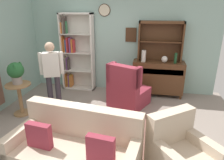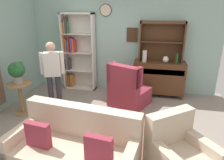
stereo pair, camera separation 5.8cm
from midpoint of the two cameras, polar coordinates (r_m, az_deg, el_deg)
ground_plane at (r=4.15m, az=-1.55°, el=-13.41°), size 5.40×4.60×0.02m
wall_back at (r=5.63m, az=3.30°, el=11.06°), size 5.00×0.09×2.80m
area_rug at (r=3.87m, az=0.41°, el=-15.96°), size 2.46×2.00×0.01m
bookshelf at (r=5.84m, az=-9.53°, el=7.51°), size 0.90×0.30×2.10m
sideboard at (r=5.52m, az=13.11°, el=0.81°), size 1.30×0.45×0.92m
sideboard_hutch at (r=5.39m, az=13.98°, el=11.80°), size 1.10×0.26×1.00m
vase_tall at (r=5.29m, az=9.35°, el=6.54°), size 0.11×0.11×0.29m
vase_round at (r=5.33m, az=14.93°, el=5.53°), size 0.15×0.15×0.17m
bottle_wine at (r=5.32m, az=17.79°, el=5.72°), size 0.07×0.07×0.26m
couch_floral at (r=3.15m, az=-9.76°, el=-18.87°), size 1.90×1.08×0.90m
armchair_floral at (r=3.20m, az=18.75°, el=-19.63°), size 1.07×1.08×0.88m
wingback_chair at (r=4.84m, az=4.75°, el=-3.08°), size 1.04×1.05×1.05m
plant_stand at (r=4.90m, az=-23.67°, el=-3.86°), size 0.52×0.52×0.71m
potted_plant_large at (r=4.74m, az=-24.54°, el=2.27°), size 0.34×0.34×0.47m
person_reading at (r=4.67m, az=-15.72°, el=2.20°), size 0.52×0.30×1.56m
coffee_table at (r=3.67m, az=-2.73°, el=-11.55°), size 0.80×0.50×0.42m
book_stack at (r=3.66m, az=-3.99°, el=-9.70°), size 0.21×0.16×0.11m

